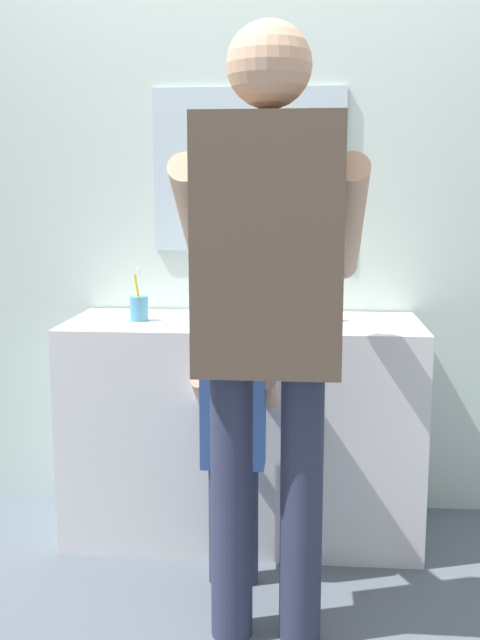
{
  "coord_description": "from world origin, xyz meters",
  "views": [
    {
      "loc": [
        0.23,
        -2.53,
        1.34
      ],
      "look_at": [
        0.0,
        0.15,
        0.88
      ],
      "focal_mm": 42.16,
      "sensor_mm": 36.0,
      "label": 1
    }
  ],
  "objects_px": {
    "toothbrush_cup": "(139,308)",
    "child_toddler": "(234,428)",
    "soap_bottle": "(322,304)",
    "adult_parent": "(268,285)"
  },
  "relations": [
    {
      "from": "soap_bottle",
      "to": "child_toddler",
      "type": "xyz_separation_m",
      "value": [
        -0.3,
        -0.42,
        -0.37
      ]
    },
    {
      "from": "soap_bottle",
      "to": "child_toddler",
      "type": "distance_m",
      "value": 0.63
    },
    {
      "from": "child_toddler",
      "to": "adult_parent",
      "type": "xyz_separation_m",
      "value": [
        0.13,
        -0.3,
        0.53
      ]
    },
    {
      "from": "toothbrush_cup",
      "to": "soap_bottle",
      "type": "bearing_deg",
      "value": 4.02
    },
    {
      "from": "adult_parent",
      "to": "child_toddler",
      "type": "bearing_deg",
      "value": 113.13
    },
    {
      "from": "soap_bottle",
      "to": "child_toddler",
      "type": "relative_size",
      "value": 0.18
    },
    {
      "from": "toothbrush_cup",
      "to": "soap_bottle",
      "type": "xyz_separation_m",
      "value": [
        0.7,
        0.05,
        0.02
      ]
    },
    {
      "from": "adult_parent",
      "to": "soap_bottle",
      "type": "bearing_deg",
      "value": 76.47
    },
    {
      "from": "toothbrush_cup",
      "to": "child_toddler",
      "type": "xyz_separation_m",
      "value": [
        0.4,
        -0.37,
        -0.35
      ]
    },
    {
      "from": "toothbrush_cup",
      "to": "adult_parent",
      "type": "bearing_deg",
      "value": -51.66
    }
  ]
}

